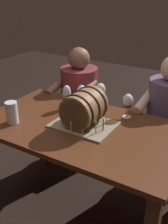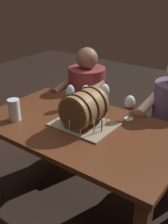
{
  "view_description": "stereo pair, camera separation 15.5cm",
  "coord_description": "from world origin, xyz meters",
  "views": [
    {
      "loc": [
        0.88,
        -1.41,
        1.65
      ],
      "look_at": [
        0.01,
        0.01,
        0.86
      ],
      "focal_mm": 44.71,
      "sensor_mm": 36.0,
      "label": 1
    },
    {
      "loc": [
        1.01,
        -1.33,
        1.65
      ],
      "look_at": [
        0.01,
        0.01,
        0.86
      ],
      "focal_mm": 44.71,
      "sensor_mm": 36.0,
      "label": 2
    }
  ],
  "objects": [
    {
      "name": "beer_pint",
      "position": [
        -0.43,
        -0.21,
        0.83
      ],
      "size": [
        0.08,
        0.08,
        0.15
      ],
      "color": "white",
      "rests_on": "dining_table"
    },
    {
      "name": "wine_glass_red",
      "position": [
        0.21,
        0.28,
        0.88
      ],
      "size": [
        0.07,
        0.07,
        0.18
      ],
      "color": "white",
      "rests_on": "dining_table"
    },
    {
      "name": "menu_card",
      "position": [
        -0.12,
        0.31,
        0.84
      ],
      "size": [
        0.11,
        0.03,
        0.16
      ],
      "primitive_type": "cube",
      "rotation": [
        0.07,
        0.0,
        0.07
      ],
      "color": "silver",
      "rests_on": "dining_table"
    },
    {
      "name": "wine_glass_rose",
      "position": [
        -0.18,
        0.29,
        0.87
      ],
      "size": [
        0.07,
        0.07,
        0.17
      ],
      "color": "white",
      "rests_on": "dining_table"
    },
    {
      "name": "dining_table",
      "position": [
        0.0,
        0.0,
        0.64
      ],
      "size": [
        1.39,
        0.81,
        0.76
      ],
      "color": "#562D19",
      "rests_on": "ground"
    },
    {
      "name": "person_seated_right",
      "position": [
        0.42,
        0.63,
        0.54
      ],
      "size": [
        0.39,
        0.47,
        1.16
      ],
      "color": "#372D40",
      "rests_on": "ground"
    },
    {
      "name": "person_seated_left",
      "position": [
        -0.42,
        0.63,
        0.52
      ],
      "size": [
        0.38,
        0.46,
        1.12
      ],
      "color": "#4C1B1E",
      "rests_on": "ground"
    },
    {
      "name": "barrel_cake",
      "position": [
        0.01,
        0.01,
        0.88
      ],
      "size": [
        0.41,
        0.31,
        0.25
      ],
      "color": "gray",
      "rests_on": "dining_table"
    },
    {
      "name": "wine_glass_white",
      "position": [
        -0.04,
        0.35,
        0.89
      ],
      "size": [
        0.08,
        0.08,
        0.19
      ],
      "color": "white",
      "rests_on": "dining_table"
    },
    {
      "name": "wine_glass_amber",
      "position": [
        -0.24,
        0.19,
        0.88
      ],
      "size": [
        0.06,
        0.06,
        0.19
      ],
      "color": "white",
      "rests_on": "dining_table"
    },
    {
      "name": "ground_plane",
      "position": [
        0.0,
        0.0,
        0.0
      ],
      "size": [
        8.0,
        8.0,
        0.0
      ],
      "primitive_type": "plane",
      "color": "black"
    }
  ]
}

